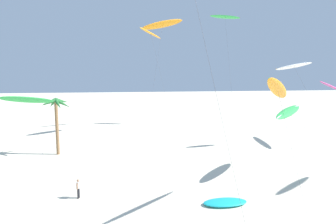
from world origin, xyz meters
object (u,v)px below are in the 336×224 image
(flying_kite_4, at_px, (294,66))
(grounded_kite_3, at_px, (225,202))
(flying_kite_3, at_px, (289,112))
(flying_kite_5, at_px, (151,33))
(palm_tree_4, at_px, (56,109))
(flying_kite_8, at_px, (163,24))
(person_far_watcher, at_px, (78,188))
(flying_kite_6, at_px, (330,86))
(flying_kite_0, at_px, (225,17))
(flying_kite_10, at_px, (278,89))
(flying_kite_2, at_px, (27,100))

(flying_kite_4, distance_m, grounded_kite_3, 25.26)
(flying_kite_3, height_order, flying_kite_5, flying_kite_5)
(palm_tree_4, xyz_separation_m, flying_kite_8, (15.67, 18.34, 13.17))
(flying_kite_8, height_order, person_far_watcher, flying_kite_8)
(flying_kite_5, distance_m, person_far_watcher, 31.71)
(flying_kite_6, xyz_separation_m, flying_kite_8, (-22.29, 17.10, 10.57))
(flying_kite_4, bearing_deg, flying_kite_3, -120.59)
(flying_kite_3, bearing_deg, flying_kite_0, 85.33)
(flying_kite_10, bearing_deg, flying_kite_4, 58.09)
(palm_tree_4, height_order, flying_kite_5, flying_kite_5)
(flying_kite_0, relative_size, flying_kite_5, 1.21)
(flying_kite_10, bearing_deg, flying_kite_5, 102.86)
(flying_kite_8, height_order, flying_kite_10, flying_kite_8)
(palm_tree_4, bearing_deg, person_far_watcher, -72.34)
(flying_kite_2, relative_size, flying_kite_8, 0.43)
(palm_tree_4, height_order, flying_kite_3, palm_tree_4)
(flying_kite_3, xyz_separation_m, flying_kite_4, (6.23, 10.55, 4.73))
(flying_kite_2, xyz_separation_m, flying_kite_10, (21.46, -12.83, 1.73))
(flying_kite_4, bearing_deg, grounded_kite_3, -130.96)
(flying_kite_4, bearing_deg, flying_kite_6, 13.85)
(palm_tree_4, bearing_deg, flying_kite_8, 49.49)
(flying_kite_2, height_order, flying_kite_5, flying_kite_5)
(flying_kite_6, relative_size, flying_kite_10, 1.23)
(flying_kite_6, xyz_separation_m, flying_kite_10, (-18.06, -20.13, 0.87))
(flying_kite_10, bearing_deg, flying_kite_2, 149.13)
(flying_kite_2, xyz_separation_m, grounded_kite_3, (18.10, -11.46, -7.42))
(palm_tree_4, bearing_deg, flying_kite_4, -0.68)
(flying_kite_6, bearing_deg, person_far_watcher, -154.48)
(flying_kite_0, height_order, flying_kite_8, flying_kite_0)
(flying_kite_2, height_order, flying_kite_8, flying_kite_8)
(flying_kite_4, height_order, flying_kite_6, flying_kite_4)
(grounded_kite_3, xyz_separation_m, person_far_watcher, (-11.87, 2.87, 0.71))
(palm_tree_4, distance_m, flying_kite_6, 38.07)
(flying_kite_0, height_order, grounded_kite_3, flying_kite_0)
(flying_kite_5, xyz_separation_m, person_far_watcher, (-8.27, -26.26, -15.73))
(palm_tree_4, xyz_separation_m, flying_kite_2, (-1.57, -6.06, 1.74))
(flying_kite_0, bearing_deg, flying_kite_8, -178.54)
(flying_kite_0, bearing_deg, flying_kite_10, -101.60)
(flying_kite_2, relative_size, grounded_kite_3, 2.47)
(flying_kite_4, bearing_deg, palm_tree_4, 179.32)
(flying_kite_2, height_order, flying_kite_3, flying_kite_2)
(flying_kite_3, bearing_deg, flying_kite_8, 108.02)
(palm_tree_4, bearing_deg, flying_kite_5, 41.91)
(flying_kite_2, xyz_separation_m, flying_kite_3, (26.76, -4.86, -1.10))
(flying_kite_2, height_order, grounded_kite_3, flying_kite_2)
(flying_kite_2, relative_size, flying_kite_4, 0.74)
(flying_kite_10, bearing_deg, grounded_kite_3, 157.91)
(flying_kite_6, relative_size, person_far_watcher, 7.95)
(person_far_watcher, bearing_deg, flying_kite_10, -15.55)
(flying_kite_0, bearing_deg, flying_kite_3, -94.67)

